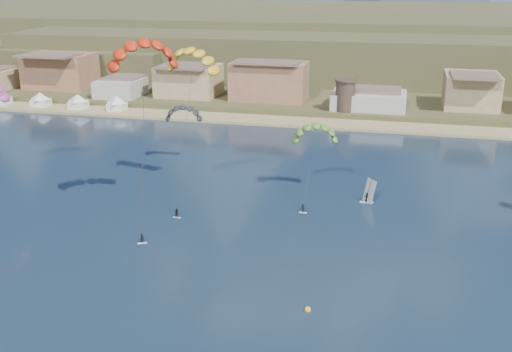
# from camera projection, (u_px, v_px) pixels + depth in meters

# --- Properties ---
(beach) EXTENTS (2200.00, 12.00, 0.90)m
(beach) POSITION_uv_depth(u_px,v_px,m) (322.00, 123.00, 158.72)
(beach) COLOR tan
(beach) RESTS_ON ground
(land) EXTENTS (2200.00, 900.00, 4.00)m
(land) POSITION_uv_depth(u_px,v_px,m) (385.00, 13.00, 576.99)
(land) COLOR brown
(land) RESTS_ON ground
(foothills) EXTENTS (940.00, 210.00, 18.00)m
(foothills) POSITION_uv_depth(u_px,v_px,m) (411.00, 40.00, 267.44)
(foothills) COLOR brown
(foothills) RESTS_ON ground
(town) EXTENTS (400.00, 24.00, 12.00)m
(town) POSITION_uv_depth(u_px,v_px,m) (195.00, 78.00, 179.79)
(town) COLOR beige
(town) RESTS_ON ground
(watchtower) EXTENTS (5.82, 5.82, 8.60)m
(watchtower) POSITION_uv_depth(u_px,v_px,m) (345.00, 95.00, 163.02)
(watchtower) COLOR #47382D
(watchtower) RESTS_ON ground
(beach_tents) EXTENTS (43.40, 6.40, 5.00)m
(beach_tents) POSITION_uv_depth(u_px,v_px,m) (58.00, 97.00, 174.43)
(beach_tents) COLOR white
(beach_tents) RESTS_ON ground
(kitesurfer_red) EXTENTS (11.59, 14.58, 29.86)m
(kitesurfer_red) POSITION_uv_depth(u_px,v_px,m) (143.00, 49.00, 89.46)
(kitesurfer_red) COLOR silver
(kitesurfer_red) RESTS_ON ground
(kitesurfer_yellow) EXTENTS (10.96, 16.43, 27.68)m
(kitesurfer_yellow) POSITION_uv_depth(u_px,v_px,m) (192.00, 57.00, 103.00)
(kitesurfer_yellow) COLOR silver
(kitesurfer_yellow) RESTS_ON ground
(kitesurfer_green) EXTENTS (9.07, 13.04, 15.14)m
(kitesurfer_green) POSITION_uv_depth(u_px,v_px,m) (315.00, 130.00, 106.08)
(kitesurfer_green) COLOR silver
(kitesurfer_green) RESTS_ON ground
(distant_kite_dark) EXTENTS (8.35, 6.35, 14.29)m
(distant_kite_dark) POSITION_uv_depth(u_px,v_px,m) (183.00, 110.00, 123.29)
(distant_kite_dark) COLOR #262626
(distant_kite_dark) RESTS_ON ground
(windsurfer) EXTENTS (2.38, 2.59, 4.18)m
(windsurfer) POSITION_uv_depth(u_px,v_px,m) (368.00, 195.00, 104.62)
(windsurfer) COLOR silver
(windsurfer) RESTS_ON ground
(buoy) EXTENTS (0.77, 0.77, 0.77)m
(buoy) POSITION_uv_depth(u_px,v_px,m) (308.00, 310.00, 71.61)
(buoy) COLOR yellow
(buoy) RESTS_ON ground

